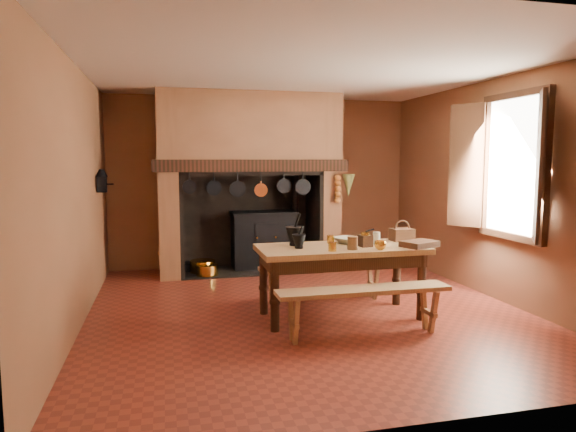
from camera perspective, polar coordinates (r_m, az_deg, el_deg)
The scene contains 28 objects.
floor at distance 6.22m, azimuth 1.99°, elevation -10.35°, with size 5.50×5.50×0.00m, color maroon.
ceiling at distance 6.04m, azimuth 2.10°, elevation 16.01°, with size 5.50×5.50×0.00m, color silver.
back_wall at distance 8.65m, azimuth -2.87°, elevation 3.76°, with size 5.00×0.02×2.80m, color brown.
wall_left at distance 5.82m, azimuth -22.42°, elevation 2.08°, with size 0.02×5.50×2.80m, color brown.
wall_right at distance 7.06m, azimuth 22.00°, elevation 2.75°, with size 0.02×5.50×2.80m, color brown.
wall_front at distance 3.41m, azimuth 14.55°, elevation -0.30°, with size 5.00×0.02×2.80m, color brown.
chimney_breast at distance 8.15m, azimuth -4.39°, elevation 6.50°, with size 2.95×0.96×2.80m.
iron_range at distance 8.43m, azimuth -2.73°, elevation -2.56°, with size 1.12×0.55×1.60m.
hearth_pans at distance 8.15m, azimuth -9.42°, elevation -5.73°, with size 0.51×0.62×0.20m.
hanging_pans at distance 7.66m, azimuth -4.06°, elevation 3.13°, with size 1.92×0.29×0.27m.
onion_string at distance 7.98m, azimuth 5.51°, elevation 3.03°, with size 0.12×0.10×0.46m, color #9A5B1C, non-canonical shape.
herb_bunch at distance 8.03m, azimuth 6.73°, elevation 3.39°, with size 0.20×0.20×0.35m, color #606730.
window at distance 6.64m, azimuth 23.05°, elevation 5.10°, with size 0.39×1.75×1.76m.
wall_coffee_mill at distance 7.34m, azimuth -19.99°, elevation 3.86°, with size 0.23×0.16×0.31m.
work_table at distance 5.81m, azimuth 5.94°, elevation -4.61°, with size 1.87×0.83×0.81m.
bench_front at distance 5.27m, azimuth 8.40°, elevation -9.24°, with size 1.78×0.31×0.50m.
bench_back at distance 6.48m, azimuth 4.00°, elevation -6.52°, with size 1.63×0.29×0.46m.
mortar_large at distance 5.80m, azimuth 0.78°, elevation -2.12°, with size 0.21×0.21×0.36m.
mortar_small at distance 5.61m, azimuth 1.22°, elevation -2.74°, with size 0.15×0.15×0.26m.
coffee_grinder at distance 5.79m, azimuth 8.58°, elevation -2.64°, with size 0.18×0.15×0.20m.
brass_mug_a at distance 5.47m, azimuth 4.96°, elevation -3.42°, with size 0.09×0.09×0.10m, color gold.
brass_mug_b at distance 5.98m, azimuth 4.77°, elevation -2.59°, with size 0.08×0.08×0.09m, color gold.
mixing_bowl at distance 6.01m, azimuth 6.61°, elevation -2.67°, with size 0.29×0.29×0.07m, color #B9B08E.
stoneware_crock at distance 5.59m, azimuth 7.19°, elevation -3.00°, with size 0.11×0.11×0.14m, color brown.
glass_jar at distance 5.97m, azimuth 9.81°, elevation -2.43°, with size 0.08×0.08×0.14m, color beige.
wicker_basket at distance 6.29m, azimuth 12.54°, elevation -1.96°, with size 0.27×0.20×0.25m.
wooden_tray at distance 5.91m, azimuth 14.39°, elevation -3.01°, with size 0.38×0.27×0.07m, color #311C0F.
brass_cup at distance 5.62m, azimuth 10.22°, elevation -3.22°, with size 0.12×0.12×0.10m, color gold.
Camera 1 is at (-1.60, -5.74, 1.78)m, focal length 32.00 mm.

